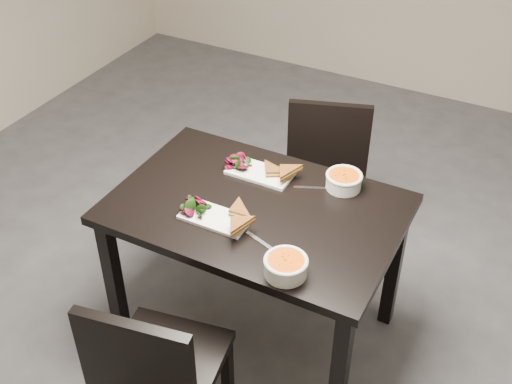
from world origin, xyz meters
TOP-DOWN VIEW (x-y plane):
  - ground at (0.00, 0.00)m, footprint 5.00×5.00m
  - table at (-0.05, -0.22)m, footprint 1.20×0.80m
  - chair_near at (-0.08, -0.95)m, footprint 0.49×0.49m
  - chair_far at (0.00, 0.45)m, footprint 0.53×0.53m
  - plate_near at (-0.15, -0.38)m, footprint 0.28×0.14m
  - sandwich_near at (-0.09, -0.36)m, footprint 0.15×0.11m
  - salad_near at (-0.25, -0.38)m, footprint 0.09×0.08m
  - soup_bowl_near at (0.24, -0.53)m, footprint 0.16×0.16m
  - cutlery_near at (0.09, -0.42)m, footprint 0.18×0.07m
  - plate_far at (-0.13, -0.01)m, footprint 0.29×0.14m
  - sandwich_far at (-0.07, -0.03)m, footprint 0.18×0.17m
  - salad_far at (-0.23, -0.01)m, footprint 0.09×0.08m
  - soup_bowl_far at (0.23, 0.06)m, footprint 0.16×0.16m
  - cutlery_far at (0.12, 0.00)m, footprint 0.17×0.09m

SIDE VIEW (x-z plane):
  - ground at x=0.00m, z-range 0.00..0.00m
  - chair_near at x=-0.08m, z-range 0.06..0.91m
  - chair_far at x=0.00m, z-range 0.06..0.91m
  - table at x=-0.05m, z-range 0.28..1.03m
  - cutlery_near at x=0.09m, z-range 0.75..0.75m
  - cutlery_far at x=0.12m, z-range 0.75..0.75m
  - plate_near at x=-0.15m, z-range 0.75..0.76m
  - plate_far at x=-0.13m, z-range 0.75..0.76m
  - salad_near at x=-0.25m, z-range 0.76..0.80m
  - salad_far at x=-0.23m, z-range 0.76..0.80m
  - sandwich_near at x=-0.09m, z-range 0.76..0.81m
  - sandwich_far at x=-0.07m, z-range 0.76..0.81m
  - soup_bowl_far at x=0.23m, z-range 0.75..0.83m
  - soup_bowl_near at x=0.24m, z-range 0.75..0.83m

